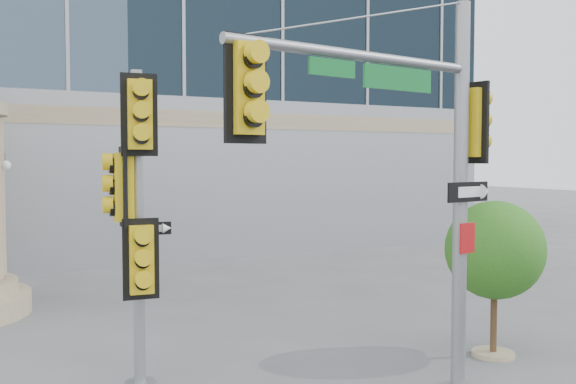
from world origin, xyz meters
name	(u,v)px	position (x,y,z in m)	size (l,w,h in m)	color
main_signal_pole	(412,154)	(0.38, -0.82, 3.83)	(4.79, 1.14, 6.19)	slate
secondary_signal_pole	(135,204)	(-2.99, 1.89, 3.04)	(0.89, 0.73, 5.18)	slate
street_tree	(496,254)	(3.53, 0.56, 1.96)	(1.91, 1.86, 2.97)	gray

